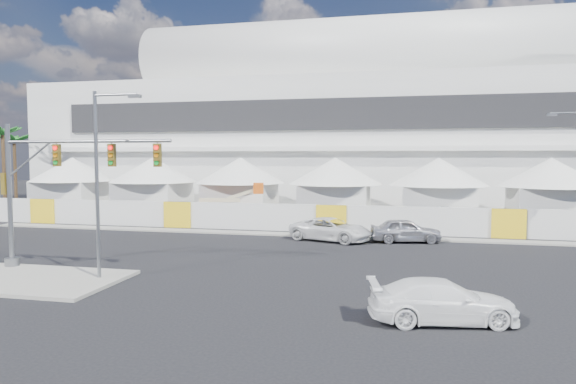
% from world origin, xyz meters
% --- Properties ---
extents(ground, '(160.00, 160.00, 0.00)m').
position_xyz_m(ground, '(0.00, 0.00, 0.00)').
color(ground, black).
rests_on(ground, ground).
extents(median_island, '(10.00, 5.00, 0.15)m').
position_xyz_m(median_island, '(-6.00, -3.00, 0.07)').
color(median_island, gray).
rests_on(median_island, ground).
extents(far_curb, '(80.00, 1.20, 0.12)m').
position_xyz_m(far_curb, '(20.00, 12.50, 0.06)').
color(far_curb, gray).
rests_on(far_curb, ground).
extents(stadium, '(80.00, 24.80, 21.98)m').
position_xyz_m(stadium, '(8.71, 41.50, 9.45)').
color(stadium, silver).
rests_on(stadium, ground).
extents(tent_row, '(53.40, 8.40, 5.40)m').
position_xyz_m(tent_row, '(0.50, 24.00, 3.15)').
color(tent_row, white).
rests_on(tent_row, ground).
extents(hoarding_fence, '(70.00, 0.25, 2.00)m').
position_xyz_m(hoarding_fence, '(6.00, 14.50, 1.00)').
color(hoarding_fence, silver).
rests_on(hoarding_fence, ground).
extents(palm_cluster, '(10.60, 10.60, 8.55)m').
position_xyz_m(palm_cluster, '(-33.46, 29.50, 6.88)').
color(palm_cluster, '#47331E').
rests_on(palm_cluster, ground).
extents(sedan_silver, '(2.66, 4.76, 1.53)m').
position_xyz_m(sedan_silver, '(11.24, 11.32, 0.77)').
color(sedan_silver, '#ACACB0').
rests_on(sedan_silver, ground).
extents(pickup_curb, '(4.07, 5.90, 1.50)m').
position_xyz_m(pickup_curb, '(6.47, 10.85, 0.75)').
color(pickup_curb, silver).
rests_on(pickup_curb, ground).
extents(pickup_near, '(2.91, 5.19, 1.42)m').
position_xyz_m(pickup_near, '(12.39, -4.75, 0.71)').
color(pickup_near, white).
rests_on(pickup_near, ground).
extents(lot_car_a, '(2.06, 4.86, 1.56)m').
position_xyz_m(lot_car_a, '(14.60, 19.14, 0.78)').
color(lot_car_a, silver).
rests_on(lot_car_a, ground).
extents(lot_car_c, '(2.94, 4.90, 1.33)m').
position_xyz_m(lot_car_c, '(-11.64, 18.92, 0.66)').
color(lot_car_c, '#A1A2A6').
rests_on(lot_car_c, ground).
extents(traffic_mast, '(8.89, 0.67, 6.93)m').
position_xyz_m(traffic_mast, '(-5.68, -1.00, 4.01)').
color(traffic_mast, slate).
rests_on(traffic_mast, median_island).
extents(streetlight_median, '(2.27, 0.23, 8.20)m').
position_xyz_m(streetlight_median, '(-1.87, -2.17, 4.86)').
color(streetlight_median, gray).
rests_on(streetlight_median, median_island).
extents(boom_lift, '(6.63, 2.09, 3.29)m').
position_xyz_m(boom_lift, '(-4.54, 18.41, 0.88)').
color(boom_lift, '#E35C15').
rests_on(boom_lift, ground).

